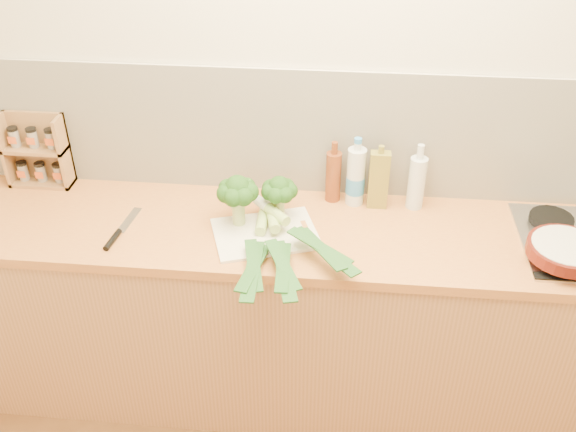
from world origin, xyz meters
name	(u,v)px	position (x,y,z in m)	size (l,w,h in m)	color
room_shell	(335,134)	(0.00, 1.49, 1.17)	(3.50, 3.50, 3.50)	beige
counter	(326,315)	(0.00, 1.20, 0.45)	(3.20, 0.62, 0.90)	#B17849
chopping_board	(265,234)	(-0.25, 1.14, 0.91)	(0.39, 0.29, 0.01)	white
broccoli_left	(238,192)	(-0.36, 1.19, 1.06)	(0.16, 0.16, 0.21)	#9FB368
broccoli_right	(279,190)	(-0.20, 1.25, 1.04)	(0.14, 0.14, 0.18)	#9FB368
leek_front	(260,234)	(-0.26, 1.09, 0.94)	(0.11, 0.65, 0.04)	white
leek_mid	(275,228)	(-0.20, 1.11, 0.95)	(0.22, 0.69, 0.04)	white
leek_back	(291,225)	(-0.14, 1.11, 0.97)	(0.45, 0.49, 0.04)	white
chefs_knife	(117,235)	(-0.81, 1.07, 0.91)	(0.06, 0.30, 0.02)	silver
skillet	(567,250)	(0.86, 1.06, 0.96)	(0.41, 0.28, 0.05)	#53160D
spice_rack	(38,154)	(-1.26, 1.44, 1.04)	(0.27, 0.11, 0.32)	#A06F44
oil_tin	(379,179)	(0.19, 1.39, 1.03)	(0.08, 0.05, 0.28)	olive
glass_bottle	(417,182)	(0.34, 1.40, 1.02)	(0.07, 0.07, 0.28)	silver
amber_bottle	(333,176)	(0.00, 1.43, 1.01)	(0.06, 0.06, 0.27)	brown
water_bottle	(356,178)	(0.09, 1.41, 1.02)	(0.08, 0.08, 0.28)	silver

